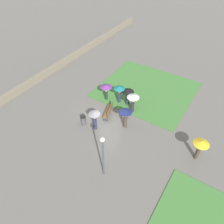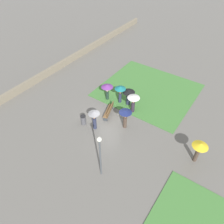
% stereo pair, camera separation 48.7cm
% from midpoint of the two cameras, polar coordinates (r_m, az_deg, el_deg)
% --- Properties ---
extents(ground_plane, '(90.00, 90.00, 0.00)m').
position_cam_midpoint_polar(ground_plane, '(19.78, -0.72, -2.35)').
color(ground_plane, '#66635E').
extents(lawn_patch_near, '(8.68, 9.37, 0.06)m').
position_cam_midpoint_polar(lawn_patch_near, '(23.64, 9.97, 5.64)').
color(lawn_patch_near, '#427A38').
rests_on(lawn_patch_near, ground_plane).
extents(parapet_wall, '(45.00, 0.35, 0.81)m').
position_cam_midpoint_polar(parapet_wall, '(25.37, -19.57, 7.50)').
color(parapet_wall, gray).
rests_on(parapet_wall, ground_plane).
extents(park_bench, '(2.01, 1.01, 0.90)m').
position_cam_midpoint_polar(park_bench, '(20.07, -0.08, 0.34)').
color(park_bench, brown).
rests_on(park_bench, ground_plane).
extents(lamp_post, '(0.32, 0.32, 3.93)m').
position_cam_midpoint_polar(lamp_post, '(14.26, -2.17, -10.32)').
color(lamp_post, '#474C51').
rests_on(lamp_post, ground_plane).
extents(trash_bin, '(0.49, 0.49, 0.90)m').
position_cam_midpoint_polar(trash_bin, '(19.36, -6.78, -2.07)').
color(trash_bin, '#4C4C51').
rests_on(trash_bin, ground_plane).
extents(crowd_person_navy, '(1.09, 1.09, 1.95)m').
position_cam_midpoint_polar(crowd_person_navy, '(18.30, 4.28, -0.72)').
color(crowd_person_navy, '#47382D').
rests_on(crowd_person_navy, ground_plane).
extents(crowd_person_grey, '(0.98, 0.98, 1.92)m').
position_cam_midpoint_polar(crowd_person_grey, '(18.24, -3.93, -1.25)').
color(crowd_person_grey, '#282D47').
rests_on(crowd_person_grey, ground_plane).
extents(crowd_person_white, '(1.14, 1.14, 1.95)m').
position_cam_midpoint_polar(crowd_person_white, '(19.83, 6.34, 3.21)').
color(crowd_person_white, '#2D2333').
rests_on(crowd_person_white, ground_plane).
extents(crowd_person_purple, '(1.16, 1.16, 1.77)m').
position_cam_midpoint_polar(crowd_person_purple, '(21.27, -0.62, 6.30)').
color(crowd_person_purple, '#1E3328').
rests_on(crowd_person_purple, ground_plane).
extents(crowd_person_teal, '(1.06, 1.06, 1.93)m').
position_cam_midpoint_polar(crowd_person_teal, '(20.85, 2.84, 5.68)').
color(crowd_person_teal, '#282D47').
rests_on(crowd_person_teal, ground_plane).
extents(crowd_person_black, '(1.18, 1.18, 1.77)m').
position_cam_midpoint_polar(crowd_person_black, '(20.74, 5.03, 4.82)').
color(crowd_person_black, '#282D47').
rests_on(crowd_person_black, ground_plane).
extents(lone_walker_far_path, '(1.16, 1.16, 1.94)m').
position_cam_midpoint_polar(lone_walker_far_path, '(17.08, 22.67, -8.56)').
color(lone_walker_far_path, '#47382D').
rests_on(lone_walker_far_path, ground_plane).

